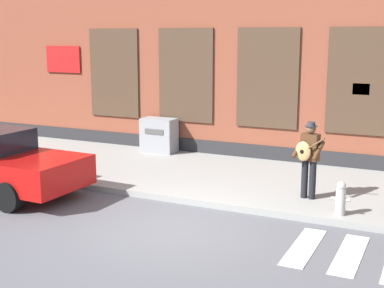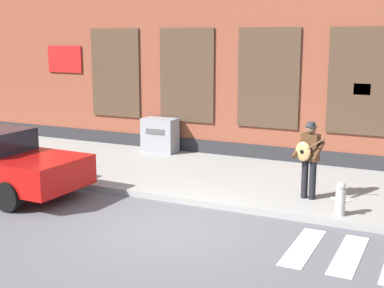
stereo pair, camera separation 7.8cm
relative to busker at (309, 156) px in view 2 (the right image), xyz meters
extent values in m
plane|color=#56565B|center=(-2.04, -2.61, -1.13)|extent=(160.00, 160.00, 0.00)
cube|color=gray|center=(-2.04, 1.09, -1.06)|extent=(28.00, 4.55, 0.14)
cube|color=brown|center=(-2.04, 5.36, 2.63)|extent=(28.00, 4.00, 7.52)
cube|color=#28282B|center=(-2.04, 3.34, -0.85)|extent=(28.00, 0.04, 0.55)
cube|color=#473323|center=(-7.25, 3.33, 1.39)|extent=(1.83, 0.06, 2.86)
cube|color=black|center=(-7.25, 3.32, 1.39)|extent=(1.71, 0.03, 2.74)
cube|color=#473323|center=(-4.65, 3.33, 1.39)|extent=(1.83, 0.06, 2.86)
cube|color=black|center=(-4.65, 3.32, 1.39)|extent=(1.71, 0.03, 2.74)
cube|color=#473323|center=(-2.04, 3.33, 1.39)|extent=(1.83, 0.06, 2.86)
cube|color=black|center=(-2.04, 3.32, 1.39)|extent=(1.71, 0.03, 2.74)
cube|color=#473323|center=(0.57, 3.33, 1.39)|extent=(1.83, 0.06, 2.86)
cube|color=black|center=(0.57, 3.32, 1.39)|extent=(1.71, 0.03, 2.74)
cube|color=red|center=(-9.31, 3.32, 1.80)|extent=(1.40, 0.04, 0.90)
cube|color=yellow|center=(0.57, 3.31, 1.19)|extent=(0.44, 0.02, 0.30)
cube|color=silver|center=(0.55, -2.48, -1.12)|extent=(0.42, 1.90, 0.01)
cube|color=silver|center=(1.35, -2.48, -1.12)|extent=(0.42, 1.90, 0.01)
cube|color=silver|center=(-4.68, -1.83, -0.39)|extent=(0.07, 0.24, 0.12)
cube|color=silver|center=(-4.72, -2.97, -0.39)|extent=(0.07, 0.24, 0.12)
cylinder|color=black|center=(-5.59, -1.49, -0.80)|extent=(0.67, 0.26, 0.66)
cylinder|color=black|center=(-5.65, -3.24, -0.80)|extent=(0.67, 0.26, 0.66)
cylinder|color=black|center=(0.11, 0.02, -0.55)|extent=(0.15, 0.15, 0.87)
cylinder|color=black|center=(-0.07, 0.03, -0.55)|extent=(0.15, 0.15, 0.87)
cube|color=#4C2D19|center=(0.02, 0.03, 0.18)|extent=(0.42, 0.29, 0.59)
sphere|color=brown|center=(0.02, 0.03, 0.59)|extent=(0.22, 0.22, 0.22)
cylinder|color=#333338|center=(0.02, 0.03, 0.65)|extent=(0.28, 0.28, 0.02)
cylinder|color=#333338|center=(0.02, 0.03, 0.70)|extent=(0.18, 0.18, 0.09)
cylinder|color=#4C2D19|center=(0.23, -0.11, 0.14)|extent=(0.19, 0.52, 0.39)
cylinder|color=#4C2D19|center=(-0.24, -0.02, 0.14)|extent=(0.19, 0.52, 0.39)
ellipsoid|color=tan|center=(-0.10, -0.13, 0.11)|extent=(0.38, 0.19, 0.44)
cylinder|color=black|center=(-0.11, -0.19, 0.11)|extent=(0.09, 0.03, 0.09)
cylinder|color=brown|center=(0.15, -0.20, 0.29)|extent=(0.47, 0.13, 0.34)
cube|color=gray|center=(-5.37, 2.91, -0.46)|extent=(1.07, 0.62, 1.06)
cube|color=#4C4C4C|center=(-5.37, 2.59, -0.30)|extent=(0.64, 0.02, 0.16)
cylinder|color=#B2ADA8|center=(0.88, -0.83, -0.71)|extent=(0.20, 0.20, 0.55)
sphere|color=#B2ADA8|center=(0.88, -0.83, -0.38)|extent=(0.18, 0.18, 0.18)
cylinder|color=#B2ADA8|center=(0.74, -0.83, -0.66)|extent=(0.10, 0.07, 0.07)
cylinder|color=#B2ADA8|center=(1.02, -0.83, -0.66)|extent=(0.10, 0.07, 0.07)
camera|label=1|loc=(2.60, -11.46, 2.57)|focal=50.00mm
camera|label=2|loc=(2.67, -11.43, 2.57)|focal=50.00mm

